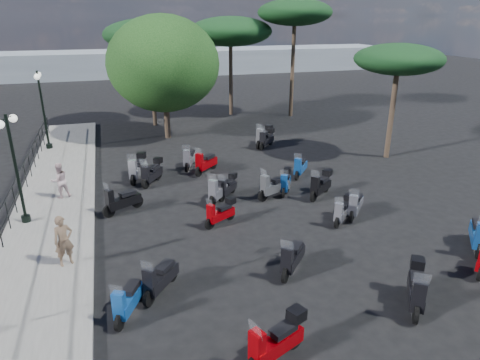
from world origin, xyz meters
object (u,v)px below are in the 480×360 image
object	(u,v)px
scooter_9	(219,190)
scooter_17	(206,163)
pine_0	(231,32)
pine_1	(295,13)
woman	(64,241)
scooter_23	(267,139)
scooter_21	(321,185)
lamp_post_1	(15,163)
pedestrian_far	(60,180)
pine_2	(149,35)
scooter_8	(221,213)
scooter_14	(292,258)
scooter_27	(355,205)
scooter_26	(478,235)
scooter_2	(128,301)
lamp_post_2	(42,105)
scooter_1	(160,279)
scooter_28	(300,167)
scooter_13	(416,289)
broadleaf_tree	(164,64)
scooter_22	(274,187)
scooter_10	(228,187)
scooter_11	(152,172)
scooter_15	(286,182)
scooter_16	(189,159)
scooter_3	(122,201)
scooter_7	(276,342)
scooter_5	(138,169)
pine_3	(399,60)
scooter_29	(264,137)
scooter_4	(151,175)

from	to	relation	value
scooter_9	scooter_17	distance (m)	3.56
pine_0	pine_1	size ratio (longest dim) A/B	0.86
woman	scooter_23	world-z (taller)	woman
scooter_21	lamp_post_1	bearing A→B (deg)	47.98
woman	pedestrian_far	world-z (taller)	woman
pine_2	scooter_8	bearing A→B (deg)	-88.45
scooter_14	scooter_27	xyz separation A→B (m)	(3.83, 2.79, -0.01)
scooter_27	scooter_26	bearing A→B (deg)	169.00
scooter_27	pine_2	size ratio (longest dim) A/B	0.19
scooter_2	scooter_14	world-z (taller)	scooter_14
lamp_post_2	scooter_1	distance (m)	16.04
scooter_14	scooter_28	world-z (taller)	scooter_14
woman	scooter_13	xyz separation A→B (m)	(8.81, -4.68, -0.40)
scooter_1	broadleaf_tree	distance (m)	16.80
scooter_23	pine_0	xyz separation A→B (m)	(0.54, 9.18, 5.58)
woman	scooter_14	size ratio (longest dim) A/B	1.16
pedestrian_far	scooter_22	xyz separation A→B (m)	(8.45, -2.34, -0.40)
scooter_17	pine_2	distance (m)	11.96
pedestrian_far	scooter_8	bearing A→B (deg)	121.60
lamp_post_2	scooter_2	xyz separation A→B (m)	(3.34, -16.02, -2.15)
scooter_8	scooter_10	world-z (taller)	same
scooter_11	scooter_27	xyz separation A→B (m)	(6.94, -5.84, -0.05)
scooter_27	pine_1	distance (m)	18.87
scooter_15	scooter_16	distance (m)	5.49
scooter_16	scooter_17	bearing A→B (deg)	148.65
scooter_3	pine_1	world-z (taller)	pine_1
lamp_post_1	pine_1	world-z (taller)	pine_1
pedestrian_far	scooter_21	distance (m)	10.76
pedestrian_far	scooter_23	distance (m)	11.73
scooter_1	scooter_7	bearing A→B (deg)	161.45
lamp_post_2	scooter_16	xyz separation A→B (m)	(7.00, -5.31, -2.11)
scooter_3	scooter_28	world-z (taller)	scooter_3
lamp_post_2	scooter_28	world-z (taller)	lamp_post_2
pedestrian_far	scooter_15	bearing A→B (deg)	144.92
scooter_11	scooter_13	distance (m)	12.38
pedestrian_far	scooter_26	bearing A→B (deg)	124.88
scooter_5	scooter_23	distance (m)	8.19
scooter_8	pine_3	xyz separation A→B (m)	(10.63, 5.04, 4.66)
scooter_2	pine_1	distance (m)	25.25
scooter_29	scooter_16	bearing A→B (deg)	72.30
scooter_4	scooter_22	world-z (taller)	scooter_22
pine_2	pine_3	distance (m)	15.66
pine_1	pine_2	world-z (taller)	pine_1
scooter_17	pine_3	distance (m)	10.93
scooter_2	scooter_5	size ratio (longest dim) A/B	0.83
scooter_13	broadleaf_tree	size ratio (longest dim) A/B	0.21
scooter_3	scooter_14	distance (m)	7.37
scooter_26	pine_0	world-z (taller)	pine_0
scooter_4	scooter_17	xyz separation A→B (m)	(2.70, 0.78, 0.05)
scooter_7	scooter_9	world-z (taller)	scooter_9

